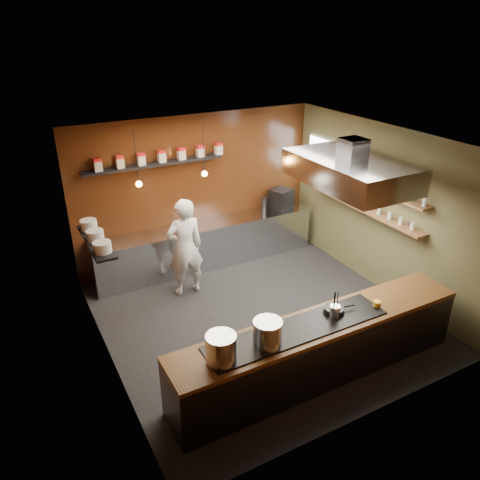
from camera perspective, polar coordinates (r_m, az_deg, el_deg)
floor at (r=8.07m, az=2.52°, el=-9.41°), size 5.00×5.00×0.00m
back_wall at (r=9.38m, az=-5.14°, el=6.03°), size 5.00×0.00×5.00m
left_wall at (r=6.52m, az=-16.53°, el=-4.20°), size 0.00×5.00×5.00m
right_wall at (r=8.77m, az=16.94°, el=3.57°), size 0.00×5.00×5.00m
ceiling at (r=6.81m, az=3.01°, el=11.76°), size 5.00×5.00×0.00m
window_pane at (r=9.80m, az=10.12°, el=9.06°), size 0.00×1.00×1.00m
prep_counter at (r=9.51m, az=-4.10°, el=-0.53°), size 4.60×0.65×0.90m
pass_counter at (r=6.74m, az=9.68°, el=-12.92°), size 4.40×0.72×0.94m
tin_shelf at (r=8.74m, az=-10.42°, el=9.07°), size 2.60×0.26×0.04m
plate_shelf at (r=7.40m, az=-17.16°, el=-0.15°), size 0.30×1.40×0.04m
bottle_shelf_upper at (r=8.72m, az=15.18°, el=6.63°), size 0.26×2.80×0.04m
bottle_shelf_lower at (r=8.88m, az=14.83°, el=3.76°), size 0.26×2.80×0.04m
extractor_hood at (r=7.38m, az=13.33°, el=8.22°), size 1.20×2.00×0.72m
pendant_left at (r=8.02m, az=-12.26°, el=7.03°), size 0.10×0.10×0.95m
pendant_right at (r=8.40m, az=-4.36°, el=8.40°), size 0.10×0.10×0.95m
storage_tins at (r=8.75m, az=-9.55°, el=10.06°), size 2.43×0.13×0.22m
plate_stacks at (r=7.36m, az=-17.25°, el=0.55°), size 0.26×1.16×0.16m
bottles at (r=8.68m, az=15.28°, el=7.50°), size 0.06×2.66×0.24m
wine_glasses at (r=8.85m, az=14.89°, el=4.27°), size 0.07×2.37×0.13m
stockpot_large at (r=5.62m, az=-2.32°, el=-13.06°), size 0.43×0.43×0.36m
stockpot_small at (r=5.86m, az=3.38°, el=-11.26°), size 0.48×0.48×0.34m
utensil_crock at (r=6.51m, az=11.47°, el=-8.54°), size 0.18×0.18×0.18m
frying_pan at (r=6.63m, az=11.39°, el=-8.34°), size 0.46×0.30×0.07m
butter_jar at (r=6.91m, az=16.35°, el=-7.53°), size 0.14×0.14×0.10m
espresso_machine at (r=10.06m, az=5.03°, el=5.05°), size 0.53×0.51×0.42m
chef at (r=8.36m, az=-6.73°, el=-0.92°), size 0.68×0.46×1.84m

